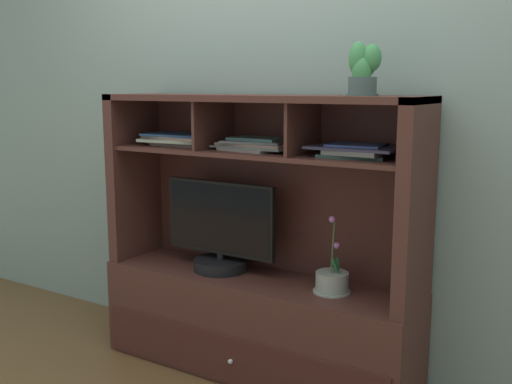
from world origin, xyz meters
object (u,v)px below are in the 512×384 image
object	(u,v)px
potted_orchid	(332,282)
magazine_stack_right	(182,139)
magazine_stack_left	(256,144)
media_console	(257,289)
tv_monitor	(220,234)
potted_succulent	(363,71)
magazine_stack_centre	(356,151)

from	to	relation	value
potted_orchid	magazine_stack_right	size ratio (longest dim) A/B	0.83
magazine_stack_left	magazine_stack_right	size ratio (longest dim) A/B	0.95
media_console	magazine_stack_right	bearing A→B (deg)	176.49
tv_monitor	media_console	bearing A→B (deg)	2.15
magazine_stack_left	potted_orchid	bearing A→B (deg)	-6.77
magazine_stack_left	potted_succulent	bearing A→B (deg)	-4.90
magazine_stack_left	magazine_stack_centre	xyz separation A→B (m)	(0.51, -0.02, 0.00)
tv_monitor	magazine_stack_centre	size ratio (longest dim) A/B	1.58
tv_monitor	magazine_stack_right	distance (m)	0.53
magazine_stack_right	magazine_stack_centre	bearing A→B (deg)	-0.93
media_console	tv_monitor	xyz separation A→B (m)	(-0.21, -0.01, 0.25)
media_console	magazine_stack_right	distance (m)	0.85
potted_orchid	magazine_stack_left	distance (m)	0.73
tv_monitor	magazine_stack_left	world-z (taller)	magazine_stack_left
potted_orchid	magazine_stack_right	world-z (taller)	magazine_stack_right
media_console	tv_monitor	bearing A→B (deg)	-177.85
media_console	potted_succulent	world-z (taller)	potted_succulent
magazine_stack_left	magazine_stack_centre	bearing A→B (deg)	-2.42
potted_succulent	magazine_stack_left	bearing A→B (deg)	175.10
potted_orchid	magazine_stack_left	xyz separation A→B (m)	(-0.43, 0.05, 0.59)
media_console	magazine_stack_centre	distance (m)	0.86
magazine_stack_left	media_console	bearing A→B (deg)	-55.03
tv_monitor	magazine_stack_left	distance (m)	0.49
magazine_stack_right	potted_succulent	xyz separation A→B (m)	(0.98, -0.04, 0.33)
magazine_stack_centre	potted_orchid	bearing A→B (deg)	-161.14
tv_monitor	potted_orchid	world-z (taller)	tv_monitor
potted_succulent	potted_orchid	bearing A→B (deg)	-177.82
media_console	potted_succulent	distance (m)	1.16
potted_orchid	magazine_stack_left	size ratio (longest dim) A/B	0.87
potted_orchid	magazine_stack_left	bearing A→B (deg)	173.23
magazine_stack_centre	media_console	bearing A→B (deg)	-178.48
magazine_stack_centre	potted_succulent	xyz separation A→B (m)	(0.03, -0.02, 0.33)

